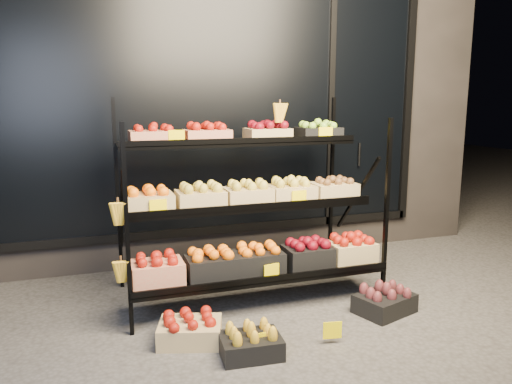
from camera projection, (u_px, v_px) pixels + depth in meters
name	position (u px, v px, depth m)	size (l,w,h in m)	color
ground	(276.00, 324.00, 3.70)	(24.00, 24.00, 0.00)	#514F4C
building	(197.00, 90.00, 5.78)	(6.00, 2.08, 3.50)	#2D2826
display_rack	(249.00, 205.00, 4.10)	(2.18, 1.02, 1.73)	black
tag_floor_a	(261.00, 348.00, 3.23)	(0.13, 0.01, 0.12)	#FFE100
tag_floor_b	(332.00, 336.00, 3.39)	(0.13, 0.01, 0.12)	#FFE100
floor_crate_left	(190.00, 329.00, 3.41)	(0.49, 0.42, 0.21)	tan
floor_crate_midleft	(251.00, 342.00, 3.23)	(0.41, 0.32, 0.20)	black
floor_crate_right	(385.00, 300.00, 3.89)	(0.51, 0.44, 0.21)	black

